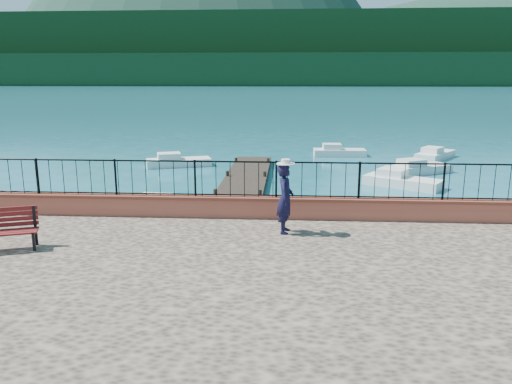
# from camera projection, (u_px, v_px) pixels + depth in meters

# --- Properties ---
(ground) EXTENTS (2000.00, 2000.00, 0.00)m
(ground) POSITION_uv_depth(u_px,v_px,m) (285.00, 323.00, 10.26)
(ground) COLOR #19596B
(ground) RESTS_ON ground
(parapet) EXTENTS (28.00, 0.46, 0.58)m
(parapet) POSITION_uv_depth(u_px,v_px,m) (287.00, 207.00, 13.52)
(parapet) COLOR #A6533C
(parapet) RESTS_ON promenade
(railing) EXTENTS (27.00, 0.05, 0.95)m
(railing) POSITION_uv_depth(u_px,v_px,m) (287.00, 180.00, 13.35)
(railing) COLOR black
(railing) RESTS_ON parapet
(dock) EXTENTS (2.00, 16.00, 0.30)m
(dock) POSITION_uv_depth(u_px,v_px,m) (242.00, 188.00, 22.02)
(dock) COLOR #2D231C
(dock) RESTS_ON ground
(far_forest) EXTENTS (900.00, 60.00, 18.00)m
(far_forest) POSITION_uv_depth(u_px,v_px,m) (289.00, 70.00, 299.94)
(far_forest) COLOR black
(far_forest) RESTS_ON ground
(foothills) EXTENTS (900.00, 120.00, 44.00)m
(foothills) POSITION_uv_depth(u_px,v_px,m) (290.00, 53.00, 355.36)
(foothills) COLOR black
(foothills) RESTS_ON ground
(companion_hill) EXTENTS (448.00, 384.00, 180.00)m
(companion_hill) POSITION_uv_depth(u_px,v_px,m) (492.00, 82.00, 540.84)
(companion_hill) COLOR #142D23
(companion_hill) RESTS_ON ground
(person) EXTENTS (0.45, 0.65, 1.71)m
(person) POSITION_uv_depth(u_px,v_px,m) (285.00, 199.00, 12.12)
(person) COLOR black
(person) RESTS_ON promenade
(hat) EXTENTS (0.44, 0.44, 0.12)m
(hat) POSITION_uv_depth(u_px,v_px,m) (286.00, 162.00, 11.91)
(hat) COLOR silver
(hat) RESTS_ON person
(boat_0) EXTENTS (3.36, 1.61, 0.80)m
(boat_0) POSITION_uv_depth(u_px,v_px,m) (167.00, 206.00, 17.97)
(boat_0) COLOR silver
(boat_0) RESTS_ON ground
(boat_1) EXTENTS (3.60, 2.97, 0.80)m
(boat_1) POSITION_uv_depth(u_px,v_px,m) (403.00, 178.00, 22.99)
(boat_1) COLOR white
(boat_1) RESTS_ON ground
(boat_2) EXTENTS (3.68, 2.74, 0.80)m
(boat_2) POSITION_uv_depth(u_px,v_px,m) (419.00, 166.00, 26.19)
(boat_2) COLOR silver
(boat_2) RESTS_ON ground
(boat_3) EXTENTS (3.81, 2.37, 0.80)m
(boat_3) POSITION_uv_depth(u_px,v_px,m) (179.00, 159.00, 28.28)
(boat_3) COLOR silver
(boat_3) RESTS_ON ground
(boat_4) EXTENTS (3.30, 1.38, 0.80)m
(boat_4) POSITION_uv_depth(u_px,v_px,m) (340.00, 150.00, 31.99)
(boat_4) COLOR silver
(boat_4) RESTS_ON ground
(boat_5) EXTENTS (3.11, 3.57, 0.80)m
(boat_5) POSITION_uv_depth(u_px,v_px,m) (435.00, 152.00, 30.88)
(boat_5) COLOR silver
(boat_5) RESTS_ON ground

